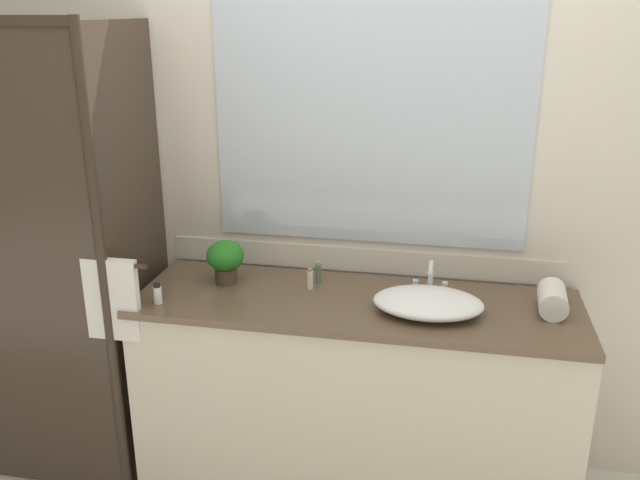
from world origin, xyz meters
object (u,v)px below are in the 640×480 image
object	(u,v)px
sink_basin	(428,303)
amenity_bottle_shampoo	(310,279)
faucet	(430,284)
amenity_bottle_conditioner	(158,294)
potted_plant	(225,259)
amenity_bottle_lotion	(318,273)
rolled_towel_near_edge	(553,299)

from	to	relation	value
sink_basin	amenity_bottle_shampoo	bearing A→B (deg)	164.61
faucet	amenity_bottle_conditioner	distance (m)	1.10
potted_plant	amenity_bottle_lotion	bearing A→B (deg)	11.22
amenity_bottle_conditioner	sink_basin	bearing A→B (deg)	6.65
sink_basin	faucet	distance (m)	0.17
amenity_bottle_shampoo	sink_basin	bearing A→B (deg)	-15.39
potted_plant	rolled_towel_near_edge	size ratio (longest dim) A/B	0.97
faucet	rolled_towel_near_edge	size ratio (longest dim) A/B	0.87
sink_basin	faucet	world-z (taller)	faucet
amenity_bottle_shampoo	rolled_towel_near_edge	xyz separation A→B (m)	(0.97, -0.04, 0.01)
amenity_bottle_shampoo	rolled_towel_near_edge	bearing A→B (deg)	-2.46
faucet	amenity_bottle_lotion	size ratio (longest dim) A/B	1.79
amenity_bottle_lotion	amenity_bottle_conditioner	xyz separation A→B (m)	(-0.59, -0.33, -0.01)
faucet	potted_plant	size ratio (longest dim) A/B	0.90
amenity_bottle_shampoo	amenity_bottle_lotion	bearing A→B (deg)	75.26
faucet	rolled_towel_near_edge	bearing A→B (deg)	-9.12
amenity_bottle_shampoo	amenity_bottle_conditioner	world-z (taller)	amenity_bottle_shampoo
amenity_bottle_shampoo	rolled_towel_near_edge	world-z (taller)	rolled_towel_near_edge
potted_plant	amenity_bottle_conditioner	distance (m)	0.33
sink_basin	rolled_towel_near_edge	world-z (taller)	rolled_towel_near_edge
faucet	amenity_bottle_lotion	distance (m)	0.48
amenity_bottle_lotion	amenity_bottle_conditioner	bearing A→B (deg)	-150.33
amenity_bottle_lotion	amenity_bottle_shampoo	size ratio (longest dim) A/B	1.05
rolled_towel_near_edge	sink_basin	bearing A→B (deg)	-168.60
potted_plant	amenity_bottle_lotion	xyz separation A→B (m)	(0.39, 0.08, -0.06)
amenity_bottle_shampoo	amenity_bottle_conditioner	bearing A→B (deg)	-155.33
sink_basin	amenity_bottle_shampoo	distance (m)	0.52
faucet	amenity_bottle_lotion	xyz separation A→B (m)	(-0.48, 0.04, -0.00)
amenity_bottle_lotion	amenity_bottle_shampoo	bearing A→B (deg)	-104.74
potted_plant	amenity_bottle_shampoo	size ratio (longest dim) A/B	2.09
sink_basin	faucet	size ratio (longest dim) A/B	2.51
sink_basin	rolled_towel_near_edge	distance (m)	0.48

